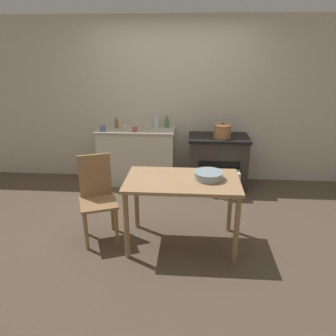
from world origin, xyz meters
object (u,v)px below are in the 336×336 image
(work_table, at_px, (182,189))
(mixing_bowl_large, at_px, (209,175))
(chair, at_px, (97,196))
(cup_mid_right, at_px, (103,129))
(flour_sack, at_px, (229,184))
(cup_center_right, at_px, (135,129))
(bottle_far_left, at_px, (116,124))
(bottle_left, at_px, (167,123))
(cup_center, at_px, (125,128))
(cup_center_left, at_px, (145,127))
(stove, at_px, (218,161))
(stock_pot, at_px, (222,131))
(bottle_mid_left, at_px, (157,122))

(work_table, xyz_separation_m, mixing_bowl_large, (0.27, 0.03, 0.15))
(chair, bearing_deg, cup_mid_right, 79.64)
(flour_sack, relative_size, cup_center_right, 5.21)
(bottle_far_left, distance_m, cup_center_right, 0.39)
(work_table, bearing_deg, bottle_far_left, 121.47)
(bottle_far_left, xyz_separation_m, bottle_left, (0.79, 0.09, 0.01))
(cup_center, relative_size, cup_center_right, 1.06)
(bottle_far_left, distance_m, cup_center_left, 0.48)
(work_table, xyz_separation_m, cup_center, (-0.94, 1.65, 0.26))
(stove, height_order, stock_pot, stock_pot)
(bottle_left, height_order, bottle_mid_left, bottle_mid_left)
(cup_center_left, xyz_separation_m, cup_center_right, (-0.14, -0.11, -0.01))
(mixing_bowl_large, relative_size, bottle_far_left, 1.83)
(stock_pot, xyz_separation_m, mixing_bowl_large, (-0.27, -1.59, -0.09))
(flour_sack, distance_m, cup_mid_right, 2.06)
(mixing_bowl_large, relative_size, bottle_mid_left, 1.46)
(chair, distance_m, cup_center_right, 1.57)
(chair, distance_m, bottle_mid_left, 1.92)
(mixing_bowl_large, distance_m, cup_center_left, 1.90)
(cup_center_right, bearing_deg, stove, 5.03)
(cup_mid_right, bearing_deg, cup_center_right, 3.21)
(cup_center, xyz_separation_m, cup_center_right, (0.17, -0.06, -0.00))
(mixing_bowl_large, height_order, cup_mid_right, cup_mid_right)
(bottle_mid_left, bearing_deg, work_table, -75.88)
(bottle_mid_left, height_order, cup_mid_right, bottle_mid_left)
(bottle_mid_left, bearing_deg, bottle_left, 3.34)
(bottle_far_left, bearing_deg, cup_center_right, -32.53)
(stock_pot, xyz_separation_m, cup_center_right, (-1.31, -0.03, 0.01))
(chair, distance_m, cup_center_left, 1.70)
(work_table, height_order, mixing_bowl_large, mixing_bowl_large)
(flour_sack, distance_m, bottle_mid_left, 1.50)
(flour_sack, distance_m, cup_center_left, 1.54)
(chair, relative_size, flour_sack, 2.45)
(mixing_bowl_large, bearing_deg, flour_sack, 72.94)
(chair, distance_m, cup_center, 1.62)
(stove, bearing_deg, work_table, -106.41)
(bottle_far_left, bearing_deg, flour_sack, -16.76)
(stove, xyz_separation_m, flour_sack, (0.15, -0.43, -0.21))
(work_table, relative_size, flour_sack, 3.06)
(chair, height_order, flour_sack, chair)
(bottle_mid_left, bearing_deg, stove, -10.66)
(bottle_far_left, height_order, cup_center, bottle_far_left)
(cup_mid_right, bearing_deg, bottle_mid_left, 22.45)
(work_table, relative_size, bottle_left, 6.10)
(cup_mid_right, bearing_deg, flour_sack, -8.67)
(stock_pot, distance_m, bottle_left, 0.90)
(stock_pot, distance_m, cup_center, 1.48)
(cup_center_left, height_order, cup_center, cup_center_left)
(cup_center_left, bearing_deg, stock_pot, -3.89)
(stove, distance_m, bottle_far_left, 1.70)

